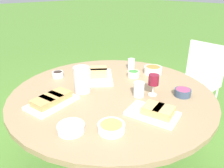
% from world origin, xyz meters
% --- Properties ---
extents(ground_plane, '(40.00, 40.00, 0.00)m').
position_xyz_m(ground_plane, '(0.00, 0.00, 0.00)').
color(ground_plane, '#4C7A2D').
extents(dining_table, '(1.50, 1.50, 0.74)m').
position_xyz_m(dining_table, '(0.00, 0.00, 0.65)').
color(dining_table, '#4C4C51').
rests_on(dining_table, ground_plane).
extents(chair_near_right, '(0.46, 0.44, 0.89)m').
position_xyz_m(chair_near_right, '(-0.07, -1.28, 0.52)').
color(chair_near_right, silver).
rests_on(chair_near_right, ground_plane).
extents(water_pitcher, '(0.13, 0.12, 0.19)m').
position_xyz_m(water_pitcher, '(0.15, 0.16, 0.84)').
color(water_pitcher, silver).
rests_on(water_pitcher, dining_table).
extents(wine_glass, '(0.08, 0.08, 0.16)m').
position_xyz_m(wine_glass, '(-0.24, -0.17, 0.86)').
color(wine_glass, silver).
rests_on(wine_glass, dining_table).
extents(platter_bread_main, '(0.40, 0.39, 0.07)m').
position_xyz_m(platter_bread_main, '(0.27, -0.10, 0.77)').
color(platter_bread_main, white).
rests_on(platter_bread_main, dining_table).
extents(platter_charcuterie, '(0.25, 0.36, 0.06)m').
position_xyz_m(platter_charcuterie, '(0.13, 0.42, 0.77)').
color(platter_charcuterie, white).
rests_on(platter_charcuterie, dining_table).
extents(platter_sandwich_side, '(0.34, 0.25, 0.07)m').
position_xyz_m(platter_sandwich_side, '(-0.43, 0.04, 0.77)').
color(platter_sandwich_side, white).
rests_on(platter_sandwich_side, dining_table).
extents(bowl_fries, '(0.15, 0.15, 0.04)m').
position_xyz_m(bowl_fries, '(-0.35, 0.34, 0.77)').
color(bowl_fries, white).
rests_on(bowl_fries, dining_table).
extents(bowl_salad, '(0.10, 0.10, 0.05)m').
position_xyz_m(bowl_salad, '(0.08, -0.33, 0.77)').
color(bowl_salad, beige).
rests_on(bowl_salad, dining_table).
extents(bowl_olives, '(0.09, 0.09, 0.05)m').
position_xyz_m(bowl_olives, '(0.52, 0.15, 0.77)').
color(bowl_olives, white).
rests_on(bowl_olives, dining_table).
extents(bowl_dip_red, '(0.12, 0.12, 0.05)m').
position_xyz_m(bowl_dip_red, '(-0.40, -0.32, 0.77)').
color(bowl_dip_red, '#334256').
rests_on(bowl_dip_red, dining_table).
extents(bowl_dip_cream, '(0.15, 0.15, 0.04)m').
position_xyz_m(bowl_dip_cream, '(-0.20, 0.50, 0.77)').
color(bowl_dip_cream, silver).
rests_on(bowl_dip_cream, dining_table).
extents(bowl_roasted_veg, '(0.15, 0.15, 0.06)m').
position_xyz_m(bowl_roasted_veg, '(0.01, -0.52, 0.78)').
color(bowl_roasted_veg, white).
rests_on(bowl_roasted_veg, dining_table).
extents(cup_water_near, '(0.08, 0.08, 0.10)m').
position_xyz_m(cup_water_near, '(-0.19, -0.09, 0.80)').
color(cup_water_near, silver).
rests_on(cup_water_near, dining_table).
extents(cup_water_far, '(0.06, 0.06, 0.10)m').
position_xyz_m(cup_water_far, '(0.22, -0.46, 0.80)').
color(cup_water_far, silver).
rests_on(cup_water_far, dining_table).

